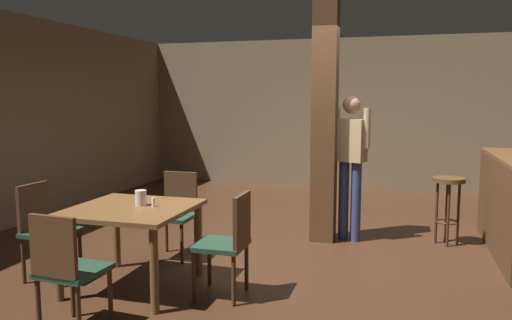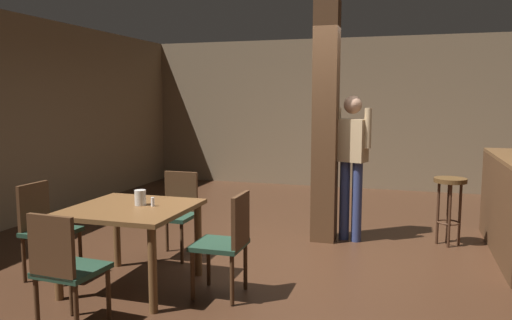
# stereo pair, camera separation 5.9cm
# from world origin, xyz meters

# --- Properties ---
(ground_plane) EXTENTS (10.80, 10.80, 0.00)m
(ground_plane) POSITION_xyz_m (0.00, 0.00, 0.00)
(ground_plane) COLOR #382114
(wall_back) EXTENTS (8.00, 0.10, 2.80)m
(wall_back) POSITION_xyz_m (0.00, 4.50, 1.40)
(wall_back) COLOR #756047
(wall_back) RESTS_ON ground_plane
(pillar) EXTENTS (0.28, 0.28, 2.80)m
(pillar) POSITION_xyz_m (0.06, 0.81, 1.40)
(pillar) COLOR #4C301C
(pillar) RESTS_ON ground_plane
(dining_table) EXTENTS (1.03, 1.03, 0.74)m
(dining_table) POSITION_xyz_m (-1.34, -1.18, 0.63)
(dining_table) COLOR brown
(dining_table) RESTS_ON ground_plane
(chair_north) EXTENTS (0.42, 0.42, 0.89)m
(chair_north) POSITION_xyz_m (-1.36, -0.25, 0.51)
(chair_north) COLOR #1E3828
(chair_north) RESTS_ON ground_plane
(chair_east) EXTENTS (0.42, 0.42, 0.89)m
(chair_east) POSITION_xyz_m (-0.45, -1.15, 0.51)
(chair_east) COLOR #1E3828
(chair_east) RESTS_ON ground_plane
(chair_west) EXTENTS (0.43, 0.43, 0.89)m
(chair_west) POSITION_xyz_m (-2.25, -1.22, 0.51)
(chair_west) COLOR #1E3828
(chair_west) RESTS_ON ground_plane
(chair_south) EXTENTS (0.45, 0.45, 0.89)m
(chair_south) POSITION_xyz_m (-1.32, -2.13, 0.51)
(chair_south) COLOR #1E3828
(chair_south) RESTS_ON ground_plane
(napkin_cup) EXTENTS (0.10, 0.10, 0.14)m
(napkin_cup) POSITION_xyz_m (-1.29, -1.11, 0.81)
(napkin_cup) COLOR beige
(napkin_cup) RESTS_ON dining_table
(salt_shaker) EXTENTS (0.03, 0.03, 0.08)m
(salt_shaker) POSITION_xyz_m (-1.16, -1.12, 0.78)
(salt_shaker) COLOR silver
(salt_shaker) RESTS_ON dining_table
(standing_person) EXTENTS (0.47, 0.30, 1.72)m
(standing_person) POSITION_xyz_m (0.36, 0.89, 1.00)
(standing_person) COLOR tan
(standing_person) RESTS_ON ground_plane
(bar_stool_near) EXTENTS (0.36, 0.36, 0.78)m
(bar_stool_near) POSITION_xyz_m (1.47, 1.03, 0.59)
(bar_stool_near) COLOR #4C3319
(bar_stool_near) RESTS_ON ground_plane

